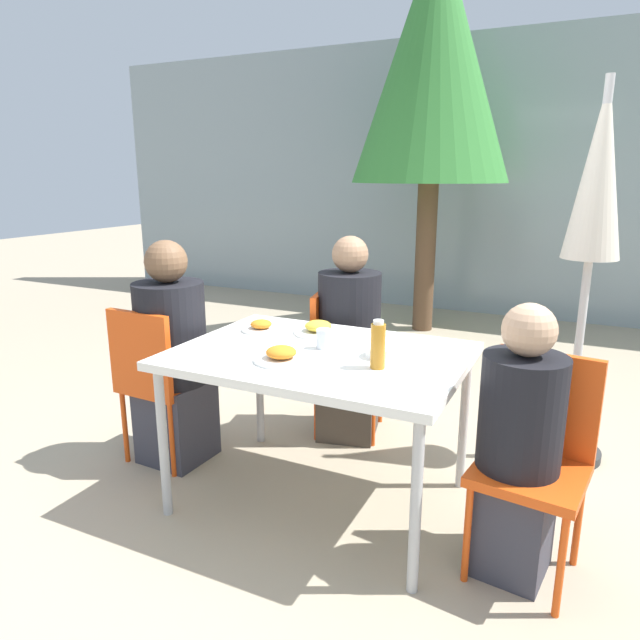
% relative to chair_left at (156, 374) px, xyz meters
% --- Properties ---
extents(ground_plane, '(24.00, 24.00, 0.00)m').
position_rel_chair_left_xyz_m(ground_plane, '(0.96, 0.04, -0.51)').
color(ground_plane, tan).
extents(building_facade, '(10.00, 0.20, 3.00)m').
position_rel_chair_left_xyz_m(building_facade, '(0.96, 4.43, 0.99)').
color(building_facade, '#89999E').
rests_on(building_facade, ground).
extents(dining_table, '(1.31, 0.96, 0.76)m').
position_rel_chair_left_xyz_m(dining_table, '(0.96, 0.04, 0.19)').
color(dining_table, white).
rests_on(dining_table, ground).
extents(chair_left, '(0.42, 0.42, 0.87)m').
position_rel_chair_left_xyz_m(chair_left, '(0.00, 0.00, 0.00)').
color(chair_left, '#E54C14').
rests_on(chair_left, ground).
extents(person_left, '(0.37, 0.37, 1.22)m').
position_rel_chair_left_xyz_m(person_left, '(0.05, 0.08, 0.06)').
color(person_left, '#383842').
rests_on(person_left, ground).
extents(chair_right, '(0.45, 0.45, 0.87)m').
position_rel_chair_left_xyz_m(chair_right, '(1.92, -0.02, 0.00)').
color(chair_right, '#E54C14').
rests_on(chair_right, ground).
extents(person_right, '(0.32, 0.32, 1.10)m').
position_rel_chair_left_xyz_m(person_right, '(1.86, -0.09, 0.01)').
color(person_right, '#383842').
rests_on(person_right, ground).
extents(chair_far, '(0.48, 0.48, 0.87)m').
position_rel_chair_left_xyz_m(chair_far, '(0.71, 0.80, 0.00)').
color(chair_far, '#E54C14').
rests_on(chair_far, ground).
extents(person_far, '(0.39, 0.39, 1.21)m').
position_rel_chair_left_xyz_m(person_far, '(0.80, 0.77, 0.05)').
color(person_far, '#473D33').
rests_on(person_far, ground).
extents(closed_umbrella, '(0.36, 0.36, 2.02)m').
position_rel_chair_left_xyz_m(closed_umbrella, '(2.02, 1.04, 0.91)').
color(closed_umbrella, '#333333').
rests_on(closed_umbrella, ground).
extents(plate_0, '(0.20, 0.20, 0.06)m').
position_rel_chair_left_xyz_m(plate_0, '(0.52, 0.23, 0.27)').
color(plate_0, white).
rests_on(plate_0, dining_table).
extents(plate_1, '(0.24, 0.24, 0.07)m').
position_rel_chair_left_xyz_m(plate_1, '(0.86, -0.16, 0.27)').
color(plate_1, white).
rests_on(plate_1, dining_table).
extents(plate_2, '(0.25, 0.25, 0.07)m').
position_rel_chair_left_xyz_m(plate_2, '(0.82, 0.31, 0.27)').
color(plate_2, white).
rests_on(plate_2, dining_table).
extents(bottle, '(0.06, 0.06, 0.21)m').
position_rel_chair_left_xyz_m(bottle, '(1.27, -0.07, 0.35)').
color(bottle, '#B7751E').
rests_on(bottle, dining_table).
extents(drinking_cup, '(0.07, 0.07, 0.09)m').
position_rel_chair_left_xyz_m(drinking_cup, '(0.95, 0.09, 0.29)').
color(drinking_cup, silver).
rests_on(drinking_cup, dining_table).
extents(salad_bowl, '(0.16, 0.16, 0.05)m').
position_rel_chair_left_xyz_m(salad_bowl, '(1.24, 0.09, 0.27)').
color(salad_bowl, white).
rests_on(salad_bowl, dining_table).
extents(tree_behind_left, '(1.49, 1.49, 3.73)m').
position_rel_chair_left_xyz_m(tree_behind_left, '(0.53, 3.35, 2.06)').
color(tree_behind_left, brown).
rests_on(tree_behind_left, ground).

